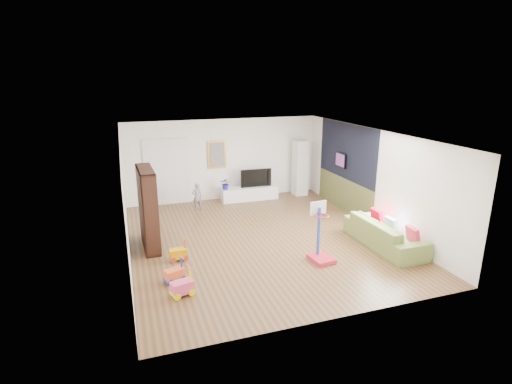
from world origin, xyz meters
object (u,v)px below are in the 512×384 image
object	(u,v)px
basketball_hoop	(323,233)
sofa	(385,233)
bookshelf	(148,209)
media_console	(249,193)

from	to	relation	value
basketball_hoop	sofa	bearing A→B (deg)	1.60
bookshelf	sofa	world-z (taller)	bookshelf
media_console	sofa	xyz separation A→B (m)	(1.98, -4.71, 0.11)
bookshelf	sofa	bearing A→B (deg)	-20.31
sofa	basketball_hoop	distance (m)	1.91
media_console	basketball_hoop	world-z (taller)	basketball_hoop
media_console	bookshelf	distance (m)	4.60
sofa	basketball_hoop	world-z (taller)	basketball_hoop
sofa	media_console	bearing A→B (deg)	22.08
media_console	basketball_hoop	distance (m)	4.99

